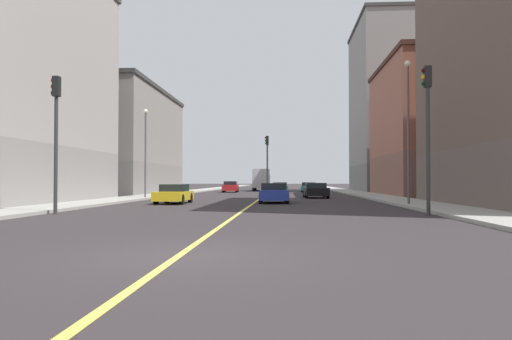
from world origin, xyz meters
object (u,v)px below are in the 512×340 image
(car_teal, at_px, (309,187))
(box_truck, at_px, (261,179))
(traffic_light_median_far, at_px, (267,157))
(building_right_midblock, at_px, (112,142))
(street_lamp_right_near, at_px, (146,144))
(building_left_far, at_px, (400,107))
(building_left_mid, at_px, (444,129))
(traffic_light_left_near, at_px, (427,119))
(car_black, at_px, (316,190))
(street_lamp_left_near, at_px, (408,118))
(traffic_light_right_near, at_px, (56,125))
(car_red, at_px, (231,187))
(car_green, at_px, (280,188))
(car_blue, at_px, (274,193))
(car_yellow, at_px, (174,194))

(car_teal, height_order, box_truck, box_truck)
(traffic_light_median_far, xyz_separation_m, box_truck, (-1.62, 20.34, -2.25))
(building_right_midblock, bearing_deg, box_truck, 46.16)
(street_lamp_right_near, bearing_deg, building_left_far, 45.78)
(building_left_mid, xyz_separation_m, street_lamp_right_near, (-26.30, -9.48, -2.05))
(traffic_light_left_near, bearing_deg, car_black, 99.75)
(box_truck, bearing_deg, building_right_midblock, -133.84)
(street_lamp_left_near, distance_m, car_teal, 33.37)
(building_right_midblock, xyz_separation_m, box_truck, (15.80, 16.46, -4.18))
(traffic_light_right_near, bearing_deg, building_left_far, 59.99)
(street_lamp_left_near, distance_m, car_red, 34.74)
(building_right_midblock, bearing_deg, building_left_far, 19.68)
(car_teal, bearing_deg, building_left_mid, -48.19)
(traffic_light_left_near, relative_size, car_red, 1.38)
(traffic_light_left_near, height_order, street_lamp_left_near, street_lamp_left_near)
(car_green, bearing_deg, car_blue, -90.19)
(traffic_light_median_far, height_order, car_green, traffic_light_median_far)
(street_lamp_left_near, bearing_deg, car_black, 109.09)
(car_black, xyz_separation_m, car_green, (-3.23, 15.86, -0.01))
(street_lamp_right_near, relative_size, car_red, 1.54)
(box_truck, bearing_deg, street_lamp_left_near, -75.56)
(car_red, bearing_deg, building_left_far, 13.02)
(car_red, relative_size, car_blue, 1.13)
(traffic_light_left_near, bearing_deg, car_red, 108.37)
(building_right_midblock, relative_size, street_lamp_left_near, 2.50)
(building_left_far, xyz_separation_m, street_lamp_left_near, (-8.16, -36.64, -6.19))
(building_left_far, xyz_separation_m, building_right_midblock, (-34.46, -12.33, -5.43))
(traffic_light_median_far, bearing_deg, building_left_mid, -4.50)
(street_lamp_left_near, height_order, car_green, street_lamp_left_near)
(traffic_light_median_far, height_order, street_lamp_left_near, street_lamp_left_near)
(car_red, bearing_deg, street_lamp_right_near, -101.00)
(building_right_midblock, relative_size, car_blue, 5.11)
(car_yellow, distance_m, box_truck, 38.54)
(traffic_light_right_near, distance_m, traffic_light_median_far, 28.84)
(building_left_mid, distance_m, traffic_light_left_near, 27.94)
(building_right_midblock, distance_m, street_lamp_left_near, 35.82)
(car_teal, bearing_deg, street_lamp_left_near, -82.84)
(building_left_mid, xyz_separation_m, traffic_light_left_near, (-9.17, -26.28, -2.39))
(building_right_midblock, bearing_deg, traffic_light_right_near, -73.82)
(car_green, bearing_deg, street_lamp_left_near, -75.02)
(traffic_light_right_near, relative_size, car_teal, 1.42)
(car_blue, bearing_deg, car_red, 102.39)
(building_right_midblock, height_order, car_red, building_right_midblock)
(car_red, bearing_deg, car_blue, -77.61)
(box_truck, bearing_deg, building_left_mid, -49.29)
(traffic_light_left_near, xyz_separation_m, car_blue, (-6.77, 11.01, -3.43))
(traffic_light_right_near, distance_m, car_red, 39.01)
(traffic_light_left_near, distance_m, traffic_light_right_near, 16.14)
(building_right_midblock, height_order, car_yellow, building_right_midblock)
(street_lamp_left_near, relative_size, car_red, 1.80)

